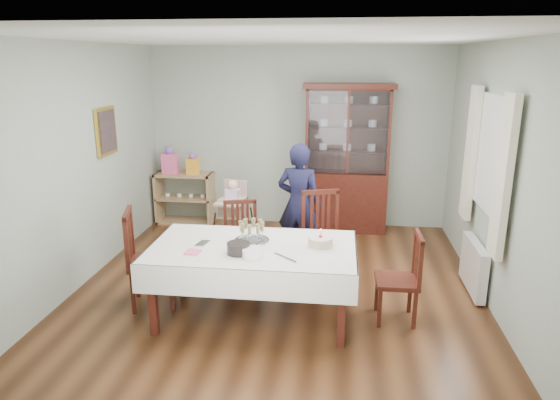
% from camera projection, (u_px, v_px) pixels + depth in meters
% --- Properties ---
extents(floor, '(5.00, 5.00, 0.00)m').
position_uv_depth(floor, '(277.00, 292.00, 5.56)').
color(floor, '#593319').
rests_on(floor, ground).
extents(room_shell, '(5.00, 5.00, 5.00)m').
position_uv_depth(room_shell, '(283.00, 133.00, 5.60)').
color(room_shell, '#9EAA99').
rests_on(room_shell, floor).
extents(dining_table, '(2.00, 1.15, 0.76)m').
position_uv_depth(dining_table, '(253.00, 281.00, 4.94)').
color(dining_table, '#4A1A12').
rests_on(dining_table, floor).
extents(china_cabinet, '(1.30, 0.48, 2.18)m').
position_uv_depth(china_cabinet, '(347.00, 157.00, 7.32)').
color(china_cabinet, '#4A1A12').
rests_on(china_cabinet, floor).
extents(sideboard, '(0.90, 0.38, 0.80)m').
position_uv_depth(sideboard, '(185.00, 198.00, 7.83)').
color(sideboard, tan).
rests_on(sideboard, floor).
extents(picture_frame, '(0.04, 0.48, 0.58)m').
position_uv_depth(picture_frame, '(106.00, 131.00, 6.13)').
color(picture_frame, gold).
rests_on(picture_frame, room_shell).
extents(window, '(0.04, 1.02, 1.22)m').
position_uv_depth(window, '(492.00, 155.00, 5.16)').
color(window, white).
rests_on(window, room_shell).
extents(curtain_left, '(0.07, 0.30, 1.55)m').
position_uv_depth(curtain_left, '(504.00, 178.00, 4.61)').
color(curtain_left, silver).
rests_on(curtain_left, room_shell).
extents(curtain_right, '(0.07, 0.30, 1.55)m').
position_uv_depth(curtain_right, '(471.00, 153.00, 5.79)').
color(curtain_right, silver).
rests_on(curtain_right, room_shell).
extents(radiator, '(0.10, 0.80, 0.55)m').
position_uv_depth(radiator, '(474.00, 266.00, 5.51)').
color(radiator, white).
rests_on(radiator, floor).
extents(chair_far_left, '(0.51, 0.51, 0.91)m').
position_uv_depth(chair_far_left, '(242.00, 256.00, 5.86)').
color(chair_far_left, '#4A1A12').
rests_on(chair_far_left, floor).
extents(chair_far_right, '(0.58, 0.58, 1.04)m').
position_uv_depth(chair_far_right, '(323.00, 255.00, 5.79)').
color(chair_far_right, '#4A1A12').
rests_on(chair_far_right, floor).
extents(chair_end_left, '(0.58, 0.58, 1.04)m').
position_uv_depth(chair_end_left, '(151.00, 277.00, 5.23)').
color(chair_end_left, '#4A1A12').
rests_on(chair_end_left, floor).
extents(chair_end_right, '(0.41, 0.41, 0.90)m').
position_uv_depth(chair_end_right, '(397.00, 295.00, 4.92)').
color(chair_end_right, '#4A1A12').
rests_on(chair_end_right, floor).
extents(woman, '(0.63, 0.48, 1.54)m').
position_uv_depth(woman, '(299.00, 204.00, 6.20)').
color(woman, black).
rests_on(woman, floor).
extents(high_chair, '(0.50, 0.50, 0.99)m').
position_uv_depth(high_chair, '(234.00, 224.00, 6.64)').
color(high_chair, black).
rests_on(high_chair, floor).
extents(champagne_tray, '(0.35, 0.35, 0.21)m').
position_uv_depth(champagne_tray, '(252.00, 235.00, 4.94)').
color(champagne_tray, silver).
rests_on(champagne_tray, dining_table).
extents(birthday_cake, '(0.27, 0.27, 0.19)m').
position_uv_depth(birthday_cake, '(320.00, 242.00, 4.79)').
color(birthday_cake, white).
rests_on(birthday_cake, dining_table).
extents(plate_stack_dark, '(0.25, 0.25, 0.10)m').
position_uv_depth(plate_stack_dark, '(238.00, 248.00, 4.64)').
color(plate_stack_dark, black).
rests_on(plate_stack_dark, dining_table).
extents(plate_stack_white, '(0.24, 0.24, 0.08)m').
position_uv_depth(plate_stack_white, '(253.00, 253.00, 4.56)').
color(plate_stack_white, white).
rests_on(plate_stack_white, dining_table).
extents(napkin_stack, '(0.15, 0.15, 0.02)m').
position_uv_depth(napkin_stack, '(193.00, 252.00, 4.66)').
color(napkin_stack, '#F55A96').
rests_on(napkin_stack, dining_table).
extents(cutlery, '(0.15, 0.19, 0.01)m').
position_uv_depth(cutlery, '(199.00, 243.00, 4.90)').
color(cutlery, silver).
rests_on(cutlery, dining_table).
extents(cake_knife, '(0.24, 0.21, 0.01)m').
position_uv_depth(cake_knife, '(285.00, 257.00, 4.54)').
color(cake_knife, silver).
rests_on(cake_knife, dining_table).
extents(gift_bag_pink, '(0.23, 0.15, 0.42)m').
position_uv_depth(gift_bag_pink, '(170.00, 161.00, 7.68)').
color(gift_bag_pink, '#F55A96').
rests_on(gift_bag_pink, sideboard).
extents(gift_bag_orange, '(0.19, 0.14, 0.34)m').
position_uv_depth(gift_bag_orange, '(193.00, 164.00, 7.64)').
color(gift_bag_orange, '#FAA327').
rests_on(gift_bag_orange, sideboard).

